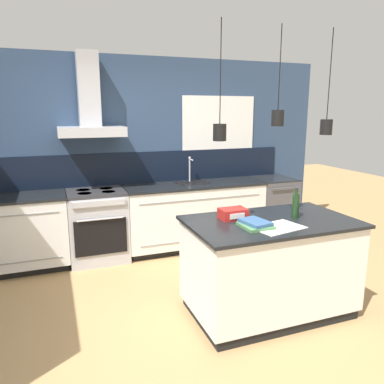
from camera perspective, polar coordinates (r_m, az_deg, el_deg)
ground_plane at (r=3.72m, az=-1.29°, el=-18.25°), size 16.00×16.00×0.00m
wall_back at (r=5.16m, az=-9.01°, el=6.17°), size 5.60×2.32×2.60m
counter_run_left at (r=4.97m, az=-26.67°, el=-5.80°), size 1.45×0.64×0.91m
counter_run_sink at (r=5.25m, az=0.32°, el=-3.52°), size 1.94×0.64×1.26m
oven_range at (r=4.95m, az=-14.19°, el=-4.97°), size 0.72×0.66×0.91m
dishwasher at (r=5.80m, az=12.00°, el=-2.32°), size 0.58×0.65×0.91m
kitchen_island at (r=3.66m, az=11.68°, el=-11.02°), size 1.54×0.92×0.91m
bottle_on_island at (r=3.60m, az=15.50°, el=-1.99°), size 0.07×0.07×0.29m
book_stack at (r=3.28m, az=9.64°, el=-4.85°), size 0.25×0.30×0.05m
red_supply_box at (r=3.48m, az=6.26°, el=-3.31°), size 0.24×0.18×0.10m
paper_pile at (r=3.30m, az=12.93°, el=-5.27°), size 0.48×0.37×0.01m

